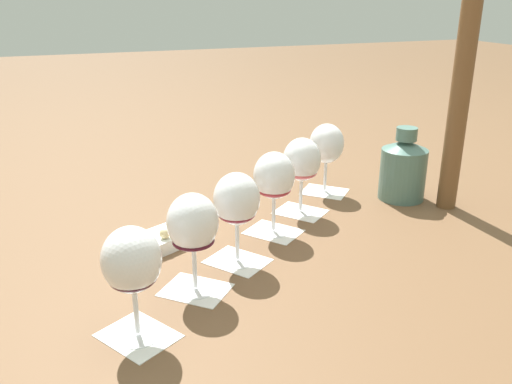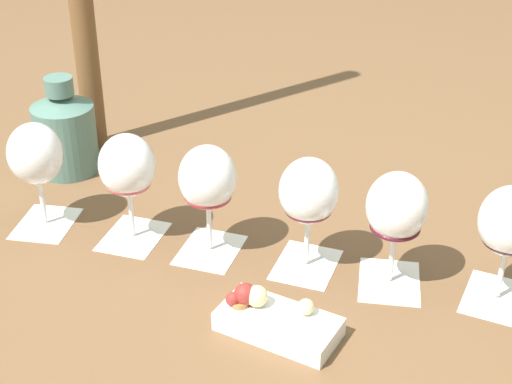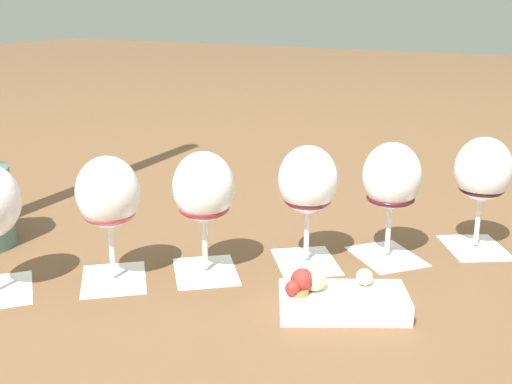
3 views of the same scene
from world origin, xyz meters
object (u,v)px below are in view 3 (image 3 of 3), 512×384
at_px(wine_glass_4, 392,181).
at_px(snack_dish, 338,298).
at_px(wine_glass_2, 204,192).
at_px(wine_glass_3, 308,185).
at_px(wine_glass_5, 483,175).
at_px(wine_glass_1, 108,198).

height_order(wine_glass_4, snack_dish, wine_glass_4).
relative_size(wine_glass_2, wine_glass_3, 1.00).
relative_size(wine_glass_2, wine_glass_4, 1.00).
distance_m(wine_glass_5, snack_dish, 0.36).
bearing_deg(wine_glass_1, wine_glass_3, 39.55).
bearing_deg(wine_glass_2, snack_dish, -7.80).
height_order(wine_glass_4, wine_glass_5, same).
relative_size(wine_glass_1, snack_dish, 0.99).
bearing_deg(wine_glass_5, wine_glass_3, -141.55).
bearing_deg(snack_dish, wine_glass_5, 68.00).
xyz_separation_m(wine_glass_1, wine_glass_2, (0.11, 0.09, 0.00)).
bearing_deg(wine_glass_3, wine_glass_1, -140.45).
bearing_deg(snack_dish, wine_glass_1, -170.62).
distance_m(wine_glass_3, wine_glass_5, 0.30).
relative_size(wine_glass_2, snack_dish, 0.99).
xyz_separation_m(wine_glass_2, wine_glass_5, (0.35, 0.29, -0.00)).
bearing_deg(wine_glass_3, wine_glass_2, -139.52).
xyz_separation_m(wine_glass_1, wine_glass_4, (0.34, 0.27, 0.00)).
xyz_separation_m(wine_glass_1, wine_glass_5, (0.46, 0.37, -0.00)).
bearing_deg(wine_glass_3, wine_glass_4, 36.00).
bearing_deg(wine_glass_5, wine_glass_1, -141.00).
height_order(wine_glass_1, wine_glass_3, same).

